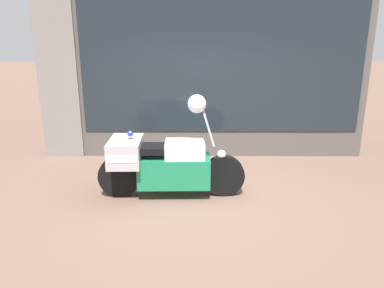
% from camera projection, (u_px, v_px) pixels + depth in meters
% --- Properties ---
extents(ground_plane, '(60.00, 60.00, 0.00)m').
position_uv_depth(ground_plane, '(205.00, 190.00, 6.13)').
color(ground_plane, '#7A5B4C').
extents(shop_building, '(6.56, 0.55, 4.17)m').
position_uv_depth(shop_building, '(184.00, 53.00, 7.45)').
color(shop_building, '#56514C').
rests_on(shop_building, ground).
extents(window_display, '(5.32, 0.30, 2.10)m').
position_uv_depth(window_display, '(218.00, 131.00, 7.94)').
color(window_display, slate).
rests_on(window_display, ground).
extents(paramedic_motorcycle, '(2.29, 0.79, 1.33)m').
position_uv_depth(paramedic_motorcycle, '(162.00, 163.00, 5.80)').
color(paramedic_motorcycle, black).
rests_on(paramedic_motorcycle, ground).
extents(white_helmet, '(0.28, 0.28, 0.28)m').
position_uv_depth(white_helmet, '(197.00, 104.00, 5.54)').
color(white_helmet, white).
rests_on(white_helmet, paramedic_motorcycle).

